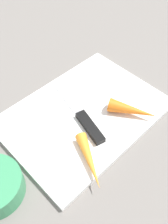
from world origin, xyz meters
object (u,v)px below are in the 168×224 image
object	(u,v)px
knife	(87,123)
carrot_short	(133,110)
cutting_board	(84,114)
carrot_long	(90,160)

from	to	relation	value
knife	carrot_short	size ratio (longest dim) A/B	1.85
carrot_short	cutting_board	bearing A→B (deg)	-165.87
cutting_board	knife	world-z (taller)	knife
cutting_board	knife	distance (m)	0.04
cutting_board	carrot_short	size ratio (longest dim) A/B	3.35
knife	carrot_short	xyz separation A→B (m)	(0.09, -0.05, 0.01)
cutting_board	carrot_short	xyz separation A→B (m)	(0.07, -0.08, 0.02)
knife	carrot_long	size ratio (longest dim) A/B	1.68
cutting_board	carrot_short	distance (m)	0.11
knife	cutting_board	bearing A→B (deg)	-20.25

